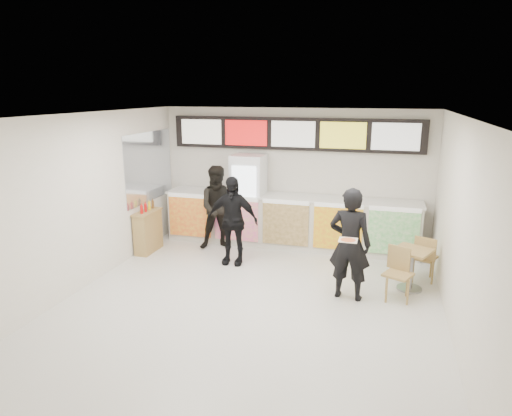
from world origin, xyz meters
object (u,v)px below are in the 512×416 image
at_px(condiment_ledge, 148,231).
at_px(cafe_table, 412,262).
at_px(service_counter, 289,221).
at_px(customer_main, 350,244).
at_px(customer_left, 219,208).
at_px(drinks_fridge, 248,199).
at_px(customer_mid, 232,220).

bearing_deg(condiment_ledge, cafe_table, -5.48).
bearing_deg(service_counter, condiment_ledge, -157.71).
xyz_separation_m(customer_main, cafe_table, (1.01, 0.63, -0.43)).
relative_size(customer_main, customer_left, 1.03).
distance_m(cafe_table, condiment_ledge, 5.34).
relative_size(drinks_fridge, cafe_table, 1.32).
bearing_deg(drinks_fridge, cafe_table, -26.10).
relative_size(service_counter, customer_main, 2.96).
bearing_deg(customer_left, customer_main, -55.41).
height_order(customer_left, customer_mid, customer_left).
distance_m(customer_mid, condiment_ledge, 2.00).
bearing_deg(service_counter, customer_left, -159.16).
bearing_deg(drinks_fridge, customer_mid, -87.18).
xyz_separation_m(customer_mid, cafe_table, (3.37, -0.35, -0.38)).
height_order(drinks_fridge, cafe_table, drinks_fridge).
distance_m(customer_left, condiment_ledge, 1.59).
height_order(service_counter, condiment_ledge, service_counter).
bearing_deg(condiment_ledge, customer_main, -14.81).
relative_size(service_counter, cafe_table, 3.67).
bearing_deg(service_counter, cafe_table, -33.68).
xyz_separation_m(customer_left, cafe_table, (3.92, -1.12, -0.41)).
distance_m(customer_main, customer_mid, 2.55).
bearing_deg(condiment_ledge, customer_left, 23.74).
relative_size(customer_main, customer_mid, 1.06).
xyz_separation_m(drinks_fridge, condiment_ledge, (-1.89, -1.17, -0.55)).
relative_size(drinks_fridge, condiment_ledge, 1.89).
bearing_deg(customer_left, drinks_fridge, 24.38).
xyz_separation_m(service_counter, condiment_ledge, (-2.82, -1.16, -0.12)).
distance_m(drinks_fridge, cafe_table, 3.86).
relative_size(customer_left, cafe_table, 1.20).
relative_size(service_counter, customer_mid, 3.15).
height_order(drinks_fridge, customer_mid, drinks_fridge).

